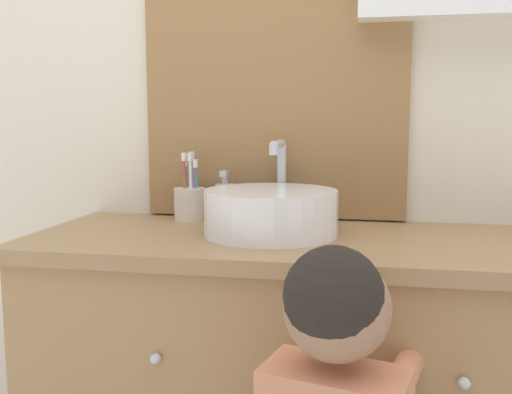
# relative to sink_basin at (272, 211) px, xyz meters

# --- Properties ---
(wall_back) EXTENTS (3.20, 0.18, 2.50)m
(wall_back) POSITION_rel_sink_basin_xyz_m (0.12, 0.27, 0.44)
(wall_back) COLOR beige
(wall_back) RESTS_ON ground_plane
(vanity_counter) EXTENTS (1.38, 0.52, 0.79)m
(vanity_counter) POSITION_rel_sink_basin_xyz_m (0.10, -0.01, -0.45)
(vanity_counter) COLOR #A37A4C
(vanity_counter) RESTS_ON ground_plane
(sink_basin) EXTENTS (0.32, 0.38, 0.23)m
(sink_basin) POSITION_rel_sink_basin_xyz_m (0.00, 0.00, 0.00)
(sink_basin) COLOR white
(sink_basin) RESTS_ON vanity_counter
(toothbrush_holder) EXTENTS (0.09, 0.09, 0.19)m
(toothbrush_holder) POSITION_rel_sink_basin_xyz_m (-0.26, 0.17, -0.01)
(toothbrush_holder) COLOR beige
(toothbrush_holder) RESTS_ON vanity_counter
(soap_dispenser) EXTENTS (0.05, 0.05, 0.14)m
(soap_dispenser) POSITION_rel_sink_basin_xyz_m (-0.16, 0.18, -0.00)
(soap_dispenser) COLOR #CCA3BC
(soap_dispenser) RESTS_ON vanity_counter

